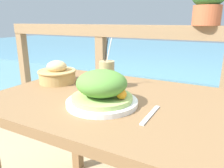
% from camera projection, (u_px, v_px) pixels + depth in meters
% --- Properties ---
extents(patio_table, '(1.02, 0.75, 0.74)m').
position_uv_depth(patio_table, '(110.00, 119.00, 1.01)').
color(patio_table, olive).
rests_on(patio_table, ground_plane).
extents(railing_fence, '(2.80, 0.08, 1.04)m').
position_uv_depth(railing_fence, '(156.00, 68.00, 1.56)').
color(railing_fence, '#937551').
rests_on(railing_fence, ground_plane).
extents(sea_backdrop, '(12.00, 4.00, 0.54)m').
position_uv_depth(sea_backdrop, '(198.00, 68.00, 3.80)').
color(sea_backdrop, '#568EA8').
rests_on(sea_backdrop, ground_plane).
extents(salad_plate, '(0.29, 0.29, 0.14)m').
position_uv_depth(salad_plate, '(102.00, 90.00, 0.87)').
color(salad_plate, white).
rests_on(salad_plate, patio_table).
extents(drink_glass, '(0.08, 0.08, 0.25)m').
position_uv_depth(drink_glass, '(107.00, 75.00, 1.08)').
color(drink_glass, tan).
rests_on(drink_glass, patio_table).
extents(bread_basket, '(0.21, 0.21, 0.12)m').
position_uv_depth(bread_basket, '(57.00, 74.00, 1.19)').
color(bread_basket, tan).
rests_on(bread_basket, patio_table).
extents(fork, '(0.02, 0.18, 0.00)m').
position_uv_depth(fork, '(150.00, 115.00, 0.78)').
color(fork, silver).
rests_on(fork, patio_table).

